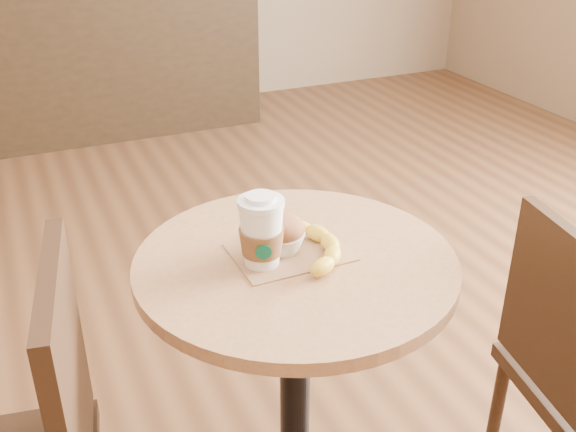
% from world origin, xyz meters
% --- Properties ---
extents(cafe_table, '(0.68, 0.68, 0.75)m').
position_xyz_m(cafe_table, '(0.08, 0.06, 0.53)').
color(cafe_table, black).
rests_on(cafe_table, ground).
extents(service_counter, '(2.30, 0.65, 1.04)m').
position_xyz_m(service_counter, '(0.00, 3.18, 0.52)').
color(service_counter, black).
rests_on(service_counter, ground).
extents(kraft_bag, '(0.24, 0.18, 0.00)m').
position_xyz_m(kraft_bag, '(0.08, 0.08, 0.75)').
color(kraft_bag, '#946947').
rests_on(kraft_bag, cafe_table).
extents(coffee_cup, '(0.09, 0.10, 0.16)m').
position_xyz_m(coffee_cup, '(0.01, 0.06, 0.82)').
color(coffee_cup, white).
rests_on(coffee_cup, cafe_table).
extents(muffin, '(0.09, 0.09, 0.08)m').
position_xyz_m(muffin, '(0.07, 0.09, 0.79)').
color(muffin, silver).
rests_on(muffin, kraft_bag).
extents(banana, '(0.15, 0.26, 0.04)m').
position_xyz_m(banana, '(0.12, 0.07, 0.77)').
color(banana, gold).
rests_on(banana, kraft_bag).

